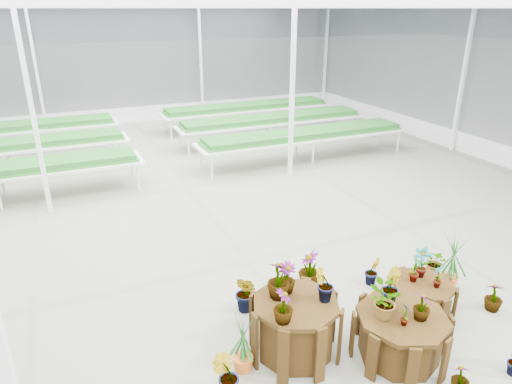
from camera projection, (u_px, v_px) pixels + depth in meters
name	position (u px, v px, depth m)	size (l,w,h in m)	color
ground_plane	(243.00, 270.00, 7.87)	(24.00, 24.00, 0.00)	gray
greenhouse_shell	(241.00, 144.00, 7.03)	(18.00, 24.00, 4.50)	white
steel_frame	(241.00, 144.00, 7.03)	(18.00, 24.00, 4.50)	silver
nursery_benches	(154.00, 142.00, 13.83)	(16.00, 7.00, 0.84)	silver
plinth_tall	(295.00, 328.00, 5.85)	(1.16, 1.16, 0.79)	#35210A
plinth_mid	(400.00, 336.00, 5.81)	(1.21, 1.21, 0.64)	#35210A
plinth_low	(421.00, 295.00, 6.82)	(0.95, 0.95, 0.43)	#35210A
nursery_plants	(363.00, 295.00, 6.30)	(4.58, 3.33, 1.31)	#1E581D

